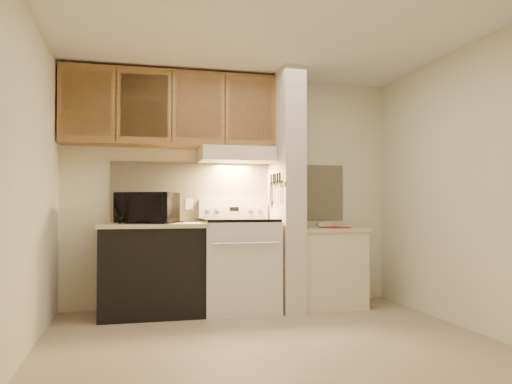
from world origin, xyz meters
name	(u,v)px	position (x,y,z in m)	size (l,w,h in m)	color
floor	(268,340)	(0.00, 0.00, 0.00)	(3.60, 3.60, 0.00)	tan
ceiling	(268,33)	(0.00, 0.00, 2.50)	(3.60, 3.60, 0.00)	white
wall_back	(233,191)	(0.00, 1.50, 1.25)	(3.60, 0.02, 2.50)	#EDE7CA
wall_left	(29,183)	(-1.80, 0.00, 1.25)	(0.02, 3.00, 2.50)	#EDE7CA
wall_right	(461,187)	(1.80, 0.00, 1.25)	(0.02, 3.00, 2.50)	#EDE7CA
backsplash	(233,192)	(0.00, 1.49, 1.24)	(2.60, 0.02, 0.63)	beige
range_body	(239,266)	(0.00, 1.16, 0.46)	(0.76, 0.65, 0.92)	silver
oven_window	(245,266)	(0.00, 0.84, 0.50)	(0.50, 0.01, 0.30)	black
oven_handle	(246,243)	(0.00, 0.80, 0.72)	(0.02, 0.02, 0.65)	silver
cooktop	(239,220)	(0.00, 1.16, 0.94)	(0.74, 0.64, 0.03)	black
range_backguard	(234,209)	(0.00, 1.44, 1.05)	(0.76, 0.08, 0.20)	silver
range_display	(234,209)	(0.00, 1.40, 1.05)	(0.10, 0.01, 0.04)	black
range_knob_left_outer	(209,209)	(-0.28, 1.40, 1.05)	(0.05, 0.05, 0.02)	silver
range_knob_left_inner	(218,209)	(-0.18, 1.40, 1.05)	(0.05, 0.05, 0.02)	silver
range_knob_right_inner	(251,209)	(0.18, 1.40, 1.05)	(0.05, 0.05, 0.02)	silver
range_knob_right_outer	(259,209)	(0.28, 1.40, 1.05)	(0.05, 0.05, 0.02)	silver
dishwasher_front	(152,271)	(-0.88, 1.17, 0.43)	(1.00, 0.63, 0.87)	black
left_countertop	(152,225)	(-0.88, 1.17, 0.89)	(1.04, 0.67, 0.04)	beige
spoon_rest	(173,222)	(-0.67, 1.29, 0.92)	(0.21, 0.07, 0.01)	black
teal_jar	(156,218)	(-0.83, 1.39, 0.96)	(0.08, 0.08, 0.09)	#226463
outlet	(189,204)	(-0.48, 1.48, 1.10)	(0.08, 0.01, 0.12)	beige
microwave	(147,208)	(-0.93, 1.15, 1.06)	(0.55, 0.37, 0.31)	black
partition_pillar	(286,190)	(0.51, 1.15, 1.25)	(0.22, 0.70, 2.50)	beige
pillar_trim	(276,185)	(0.39, 1.15, 1.30)	(0.01, 0.70, 0.04)	olive
knife_strip	(276,183)	(0.39, 1.10, 1.32)	(0.02, 0.42, 0.04)	black
knife_blade_a	(280,192)	(0.38, 0.94, 1.22)	(0.01, 0.04, 0.16)	silver
knife_handle_a	(280,177)	(0.38, 0.93, 1.37)	(0.02, 0.02, 0.10)	black
knife_blade_b	(278,193)	(0.38, 1.01, 1.21)	(0.01, 0.04, 0.18)	silver
knife_handle_b	(277,178)	(0.38, 1.02, 1.37)	(0.02, 0.02, 0.10)	black
knife_blade_c	(275,195)	(0.38, 1.10, 1.20)	(0.01, 0.04, 0.20)	silver
knife_handle_c	(275,178)	(0.38, 1.11, 1.37)	(0.02, 0.02, 0.10)	black
knife_blade_d	(273,193)	(0.38, 1.18, 1.22)	(0.01, 0.04, 0.16)	silver
knife_handle_d	(273,179)	(0.38, 1.17, 1.37)	(0.02, 0.02, 0.10)	black
knife_blade_e	(271,194)	(0.38, 1.27, 1.21)	(0.01, 0.04, 0.18)	silver
knife_handle_e	(271,179)	(0.38, 1.26, 1.37)	(0.02, 0.02, 0.10)	black
oven_mitt	(270,194)	(0.38, 1.32, 1.21)	(0.03, 0.09, 0.23)	gray
right_cab_base	(327,269)	(0.97, 1.15, 0.40)	(0.70, 0.60, 0.81)	beige
right_countertop	(327,229)	(0.97, 1.15, 0.83)	(0.74, 0.64, 0.04)	beige
red_folder	(335,227)	(1.00, 1.00, 0.85)	(0.22, 0.30, 0.01)	maroon
white_box	(324,225)	(1.01, 1.33, 0.87)	(0.15, 0.10, 0.04)	white
range_hood	(237,155)	(0.00, 1.28, 1.62)	(0.78, 0.44, 0.15)	beige
hood_lip	(241,157)	(0.00, 1.07, 1.58)	(0.78, 0.04, 0.06)	beige
upper_cabinets	(171,110)	(-0.69, 1.32, 2.08)	(2.18, 0.33, 0.77)	olive
cab_door_a	(87,103)	(-1.51, 1.17, 2.08)	(0.46, 0.01, 0.63)	olive
cab_gap_a	(116,104)	(-1.23, 1.16, 2.08)	(0.01, 0.01, 0.73)	black
cab_door_b	(144,105)	(-0.96, 1.17, 2.08)	(0.46, 0.01, 0.63)	olive
cab_gap_b	(172,107)	(-0.69, 1.16, 2.08)	(0.01, 0.01, 0.73)	black
cab_door_c	(199,108)	(-0.42, 1.17, 2.08)	(0.46, 0.01, 0.63)	olive
cab_gap_c	(225,109)	(-0.14, 1.16, 2.08)	(0.01, 0.01, 0.73)	black
cab_door_d	(251,110)	(0.13, 1.17, 2.08)	(0.46, 0.01, 0.63)	olive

